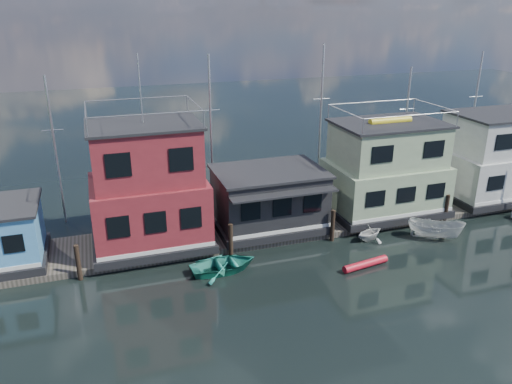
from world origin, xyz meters
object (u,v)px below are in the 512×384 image
object	(u,v)px
dinghy_teal	(224,265)
red_kayak	(365,264)
houseboat_white	(497,157)
dinghy_white	(370,232)
houseboat_dark	(269,199)
houseboat_red	(148,188)
houseboat_green	(386,170)
motorboat	(436,229)

from	to	relation	value
dinghy_teal	red_kayak	xyz separation A→B (m)	(8.19, -2.27, -0.19)
houseboat_white	dinghy_white	bearing A→B (deg)	-165.02
houseboat_dark	dinghy_teal	distance (m)	6.53
houseboat_red	houseboat_white	bearing A→B (deg)	0.00
houseboat_green	houseboat_white	world-z (taller)	houseboat_green
houseboat_dark	dinghy_white	xyz separation A→B (m)	(5.91, -3.48, -1.85)
motorboat	dinghy_teal	bearing A→B (deg)	123.76
red_kayak	dinghy_white	size ratio (longest dim) A/B	1.45
houseboat_red	houseboat_dark	world-z (taller)	houseboat_red
houseboat_white	dinghy_white	size ratio (longest dim) A/B	3.93
red_kayak	dinghy_white	xyz separation A→B (m)	(2.12, 3.19, 0.34)
houseboat_white	dinghy_teal	bearing A→B (deg)	-169.29
houseboat_red	houseboat_green	distance (m)	17.01
dinghy_white	houseboat_white	bearing A→B (deg)	-91.58
houseboat_red	houseboat_green	xyz separation A→B (m)	(17.00, 0.00, -0.55)
houseboat_white	motorboat	xyz separation A→B (m)	(-8.78, -4.72, -2.83)
houseboat_green	red_kayak	bearing A→B (deg)	-127.85
houseboat_green	dinghy_white	world-z (taller)	houseboat_green
houseboat_dark	houseboat_white	world-z (taller)	houseboat_white
houseboat_red	motorboat	bearing A→B (deg)	-14.51
houseboat_red	houseboat_dark	distance (m)	8.18
houseboat_red	houseboat_white	xyz separation A→B (m)	(27.00, 0.00, -0.57)
houseboat_green	dinghy_teal	world-z (taller)	houseboat_green
houseboat_dark	dinghy_teal	size ratio (longest dim) A/B	1.86
dinghy_teal	dinghy_white	bearing A→B (deg)	-89.75
dinghy_teal	motorboat	world-z (taller)	motorboat
houseboat_green	dinghy_white	xyz separation A→B (m)	(-3.09, -3.50, -2.99)
houseboat_green	houseboat_white	distance (m)	10.00
houseboat_green	dinghy_teal	bearing A→B (deg)	-161.71
houseboat_red	dinghy_white	world-z (taller)	houseboat_red
motorboat	dinghy_white	world-z (taller)	motorboat
houseboat_green	houseboat_white	bearing A→B (deg)	-0.00
houseboat_green	red_kayak	size ratio (longest dim) A/B	2.71
motorboat	houseboat_dark	bearing A→B (deg)	100.23
houseboat_dark	houseboat_green	xyz separation A→B (m)	(9.00, 0.02, 1.13)
houseboat_dark	houseboat_white	xyz separation A→B (m)	(19.00, 0.02, 1.12)
houseboat_red	houseboat_dark	xyz separation A→B (m)	(8.00, -0.02, -1.69)
dinghy_white	red_kayak	bearing A→B (deg)	129.92
houseboat_red	red_kayak	world-z (taller)	houseboat_red
houseboat_green	red_kayak	distance (m)	9.11
houseboat_white	houseboat_dark	bearing A→B (deg)	-179.94
houseboat_green	houseboat_dark	bearing A→B (deg)	-179.88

